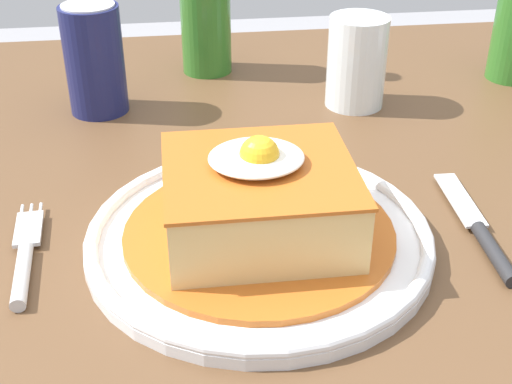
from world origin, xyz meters
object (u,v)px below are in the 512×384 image
Objects in this scene: fork at (24,259)px; drinking_glass at (356,68)px; main_plate at (259,237)px; knife at (484,236)px; soda_can at (94,60)px.

drinking_glass is (0.34, 0.27, 0.04)m from fork.
main_plate reaches higher than fork.
soda_can is (-0.33, 0.31, 0.06)m from knife.
fork is at bearing -179.21° from main_plate.
soda_can is (-0.15, 0.29, 0.05)m from main_plate.
soda_can is 1.18× the size of drinking_glass.
main_plate is at bearing -118.90° from drinking_glass.
knife is at bearing -43.14° from soda_can.
drinking_glass is at bearing 38.95° from fork.
main_plate is 0.19m from knife.
drinking_glass reaches higher than knife.
soda_can is 0.30m from drinking_glass.
fork is 1.14× the size of soda_can.
fork and knife have the same top height.
drinking_glass is at bearing 61.10° from main_plate.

